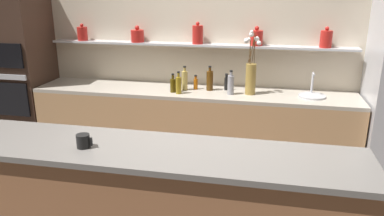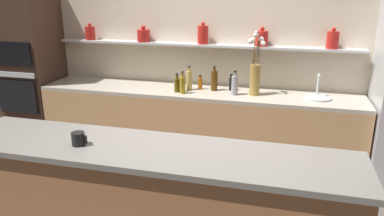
# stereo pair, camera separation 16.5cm
# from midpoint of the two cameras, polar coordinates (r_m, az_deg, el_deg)

# --- Properties ---
(back_wall_unit) EXTENTS (5.20, 0.28, 2.60)m
(back_wall_unit) POSITION_cam_midpoint_polar(r_m,az_deg,el_deg) (4.50, 4.53, 8.45)
(back_wall_unit) COLOR beige
(back_wall_unit) RESTS_ON ground_plane
(back_counter_unit) EXTENTS (3.65, 0.62, 0.92)m
(back_counter_unit) POSITION_cam_midpoint_polar(r_m,az_deg,el_deg) (4.40, 1.82, -3.10)
(back_counter_unit) COLOR tan
(back_counter_unit) RESTS_ON ground_plane
(island_counter) EXTENTS (2.79, 0.61, 1.02)m
(island_counter) POSITION_cam_midpoint_polar(r_m,az_deg,el_deg) (2.75, -4.51, -15.86)
(island_counter) COLOR #99603D
(island_counter) RESTS_ON ground_plane
(oven_tower) EXTENTS (0.63, 0.64, 2.11)m
(oven_tower) POSITION_cam_midpoint_polar(r_m,az_deg,el_deg) (5.14, -22.41, 5.51)
(oven_tower) COLOR #3D281E
(oven_tower) RESTS_ON ground_plane
(flower_vase) EXTENTS (0.19, 0.15, 0.69)m
(flower_vase) POSITION_cam_midpoint_polar(r_m,az_deg,el_deg) (4.10, 10.75, 5.19)
(flower_vase) COLOR olive
(flower_vase) RESTS_ON back_counter_unit
(sink_fixture) EXTENTS (0.29, 0.29, 0.25)m
(sink_fixture) POSITION_cam_midpoint_polar(r_m,az_deg,el_deg) (4.19, 19.64, 1.70)
(sink_fixture) COLOR #B7B7BC
(sink_fixture) RESTS_ON back_counter_unit
(bottle_spirit_0) EXTENTS (0.07, 0.07, 0.28)m
(bottle_spirit_0) POSITION_cam_midpoint_polar(r_m,az_deg,el_deg) (4.26, 0.67, 4.30)
(bottle_spirit_0) COLOR tan
(bottle_spirit_0) RESTS_ON back_counter_unit
(bottle_oil_1) EXTENTS (0.06, 0.06, 0.25)m
(bottle_oil_1) POSITION_cam_midpoint_polar(r_m,az_deg,el_deg) (4.11, -0.31, 3.57)
(bottle_oil_1) COLOR olive
(bottle_oil_1) RESTS_ON back_counter_unit
(bottle_oil_2) EXTENTS (0.06, 0.06, 0.21)m
(bottle_oil_2) POSITION_cam_midpoint_polar(r_m,az_deg,el_deg) (4.18, -1.16, 3.55)
(bottle_oil_2) COLOR #47380A
(bottle_oil_2) RESTS_ON back_counter_unit
(bottle_spirit_3) EXTENTS (0.07, 0.07, 0.27)m
(bottle_spirit_3) POSITION_cam_midpoint_polar(r_m,az_deg,el_deg) (4.09, 7.68, 3.49)
(bottle_spirit_3) COLOR gray
(bottle_spirit_3) RESTS_ON back_counter_unit
(bottle_spirit_4) EXTENTS (0.08, 0.08, 0.28)m
(bottle_spirit_4) POSITION_cam_midpoint_polar(r_m,az_deg,el_deg) (4.25, 4.51, 4.20)
(bottle_spirit_4) COLOR #4C2D0C
(bottle_spirit_4) RESTS_ON back_counter_unit
(bottle_sauce_5) EXTENTS (0.05, 0.05, 0.19)m
(bottle_sauce_5) POSITION_cam_midpoint_polar(r_m,az_deg,el_deg) (4.28, 7.07, 3.74)
(bottle_sauce_5) COLOR black
(bottle_sauce_5) RESTS_ON back_counter_unit
(bottle_sauce_6) EXTENTS (0.05, 0.05, 0.17)m
(bottle_sauce_6) POSITION_cam_midpoint_polar(r_m,az_deg,el_deg) (4.21, -0.34, 3.51)
(bottle_sauce_6) COLOR black
(bottle_sauce_6) RESTS_ON back_counter_unit
(bottle_sauce_7) EXTENTS (0.05, 0.05, 0.17)m
(bottle_sauce_7) POSITION_cam_midpoint_polar(r_m,az_deg,el_deg) (4.30, 2.36, 3.77)
(bottle_sauce_7) COLOR #9E4C0A
(bottle_sauce_7) RESTS_ON back_counter_unit
(coffee_mug) EXTENTS (0.11, 0.09, 0.09)m
(coffee_mug) POSITION_cam_midpoint_polar(r_m,az_deg,el_deg) (2.61, -15.22, -4.56)
(coffee_mug) COLOR black
(coffee_mug) RESTS_ON island_counter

